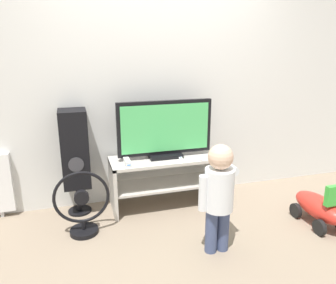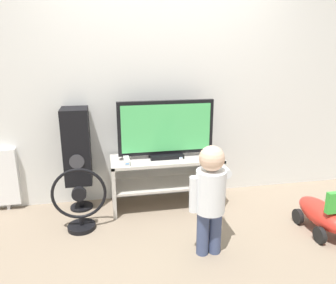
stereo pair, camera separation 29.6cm
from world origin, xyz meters
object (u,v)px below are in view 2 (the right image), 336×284
(speaker_tower, at_px, (77,148))
(remote_secondary, at_px, (181,159))
(remote_primary, at_px, (201,159))
(child, at_px, (210,192))
(game_console, at_px, (127,161))
(television, at_px, (166,130))
(floor_fan, at_px, (80,203))
(ride_on_toy, at_px, (322,214))

(speaker_tower, bearing_deg, remote_secondary, -11.13)
(remote_primary, relative_size, child, 0.14)
(game_console, height_order, remote_secondary, game_console)
(child, bearing_deg, game_console, 126.65)
(remote_primary, distance_m, remote_secondary, 0.21)
(television, distance_m, game_console, 0.51)
(child, xyz_separation_m, floor_fan, (-1.05, 0.58, -0.28))
(speaker_tower, bearing_deg, television, -5.30)
(floor_fan, height_order, ride_on_toy, floor_fan)
(television, distance_m, child, 0.98)
(remote_primary, relative_size, remote_secondary, 0.98)
(remote_secondary, xyz_separation_m, child, (0.05, -0.80, -0.00))
(game_console, distance_m, ride_on_toy, 1.89)
(television, distance_m, ride_on_toy, 1.67)
(game_console, bearing_deg, speaker_tower, 157.06)
(remote_primary, xyz_separation_m, floor_fan, (-1.21, -0.18, -0.28))
(television, xyz_separation_m, child, (0.18, -0.92, -0.28))
(child, bearing_deg, remote_secondary, 93.46)
(television, height_order, game_console, television)
(remote_primary, height_order, speaker_tower, speaker_tower)
(game_console, distance_m, remote_secondary, 0.55)
(remote_primary, xyz_separation_m, ride_on_toy, (0.96, -0.66, -0.37))
(remote_secondary, xyz_separation_m, ride_on_toy, (1.16, -0.71, -0.37))
(floor_fan, bearing_deg, remote_secondary, 12.81)
(child, relative_size, ride_on_toy, 1.52)
(television, distance_m, remote_primary, 0.47)
(remote_primary, xyz_separation_m, remote_secondary, (-0.20, 0.05, 0.00))
(game_console, xyz_separation_m, remote_secondary, (0.55, 0.00, -0.02))
(ride_on_toy, bearing_deg, remote_primary, 145.66)
(child, bearing_deg, floor_fan, 151.36)
(game_console, relative_size, remote_secondary, 1.30)
(speaker_tower, bearing_deg, floor_fan, -86.91)
(game_console, height_order, ride_on_toy, game_console)
(speaker_tower, bearing_deg, remote_primary, -11.74)
(television, xyz_separation_m, floor_fan, (-0.87, -0.35, -0.56))
(speaker_tower, relative_size, floor_fan, 1.77)
(remote_primary, xyz_separation_m, speaker_tower, (-1.23, 0.26, 0.12))
(floor_fan, relative_size, ride_on_toy, 1.00)
(game_console, bearing_deg, remote_secondary, 0.06)
(game_console, xyz_separation_m, speaker_tower, (-0.48, 0.20, 0.10))
(speaker_tower, bearing_deg, child, -43.05)
(game_console, relative_size, floor_fan, 0.29)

